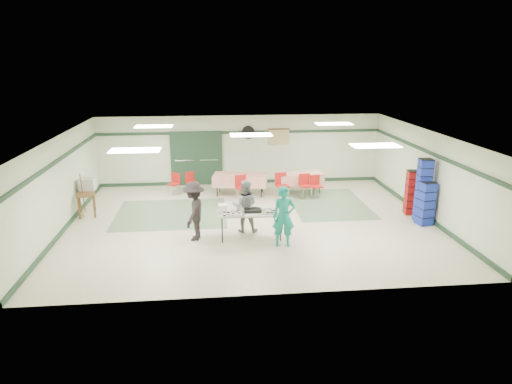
{
  "coord_description": "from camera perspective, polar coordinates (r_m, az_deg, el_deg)",
  "views": [
    {
      "loc": [
        -1.19,
        -13.09,
        4.84
      ],
      "look_at": [
        0.12,
        -0.3,
        1.03
      ],
      "focal_mm": 32.0,
      "sensor_mm": 36.0,
      "label": 1
    }
  ],
  "objects": [
    {
      "name": "office_printer",
      "position": [
        15.61,
        -20.33,
        0.96
      ],
      "size": [
        0.5,
        0.44,
        0.38
      ],
      "primitive_type": "cube",
      "rotation": [
        0.0,
        0.0,
        -0.02
      ],
      "color": "#ABABA6",
      "rests_on": "printer_table"
    },
    {
      "name": "chair_a",
      "position": [
        16.38,
        6.15,
        1.1
      ],
      "size": [
        0.46,
        0.46,
        0.85
      ],
      "rotation": [
        0.0,
        0.0,
        0.18
      ],
      "color": "#B7250E",
      "rests_on": "floor"
    },
    {
      "name": "volunteer_grey",
      "position": [
        13.02,
        -1.39,
        -1.76
      ],
      "size": [
        0.82,
        0.68,
        1.52
      ],
      "primitive_type": "imported",
      "rotation": [
        0.0,
        0.0,
        3.0
      ],
      "color": "gray",
      "rests_on": "floor"
    },
    {
      "name": "double_door_left",
      "position": [
        17.97,
        -8.94,
        4.11
      ],
      "size": [
        0.9,
        0.06,
        2.1
      ],
      "primitive_type": "cube",
      "color": "gray",
      "rests_on": "floor"
    },
    {
      "name": "chair_loose_b",
      "position": [
        16.9,
        -10.15,
        1.29
      ],
      "size": [
        0.51,
        0.51,
        0.79
      ],
      "rotation": [
        0.0,
        0.0,
        -0.54
      ],
      "color": "#B7250E",
      "rests_on": "floor"
    },
    {
      "name": "baseboard_back",
      "position": [
        18.24,
        -1.88,
        1.29
      ],
      "size": [
        11.0,
        0.06,
        0.12
      ],
      "primitive_type": "cube",
      "color": "#1E3826",
      "rests_on": "floor"
    },
    {
      "name": "wall_left",
      "position": [
        14.22,
        -23.27,
        0.91
      ],
      "size": [
        0.0,
        9.0,
        9.0
      ],
      "primitive_type": "plane",
      "rotation": [
        1.57,
        0.0,
        1.57
      ],
      "color": "beige",
      "rests_on": "floor"
    },
    {
      "name": "wall_right",
      "position": [
        15.11,
        20.65,
        2.06
      ],
      "size": [
        0.0,
        9.0,
        9.0
      ],
      "primitive_type": "plane",
      "rotation": [
        1.57,
        0.0,
        -1.57
      ],
      "color": "beige",
      "rests_on": "floor"
    },
    {
      "name": "volunteer_teal",
      "position": [
        12.03,
        3.48,
        -3.1
      ],
      "size": [
        0.63,
        0.44,
        1.63
      ],
      "primitive_type": "imported",
      "rotation": [
        0.0,
        0.0,
        -0.1
      ],
      "color": "#138779",
      "rests_on": "floor"
    },
    {
      "name": "dining_table_a",
      "position": [
        16.89,
        5.45,
        1.76
      ],
      "size": [
        1.76,
        0.97,
        0.77
      ],
      "rotation": [
        0.0,
        0.0,
        0.14
      ],
      "color": "red",
      "rests_on": "floor"
    },
    {
      "name": "scroll_banner",
      "position": [
        17.99,
        2.88,
        6.9
      ],
      "size": [
        0.8,
        0.02,
        0.6
      ],
      "primitive_type": "cube",
      "color": "tan",
      "rests_on": "wall_back"
    },
    {
      "name": "door_frame",
      "position": [
        17.93,
        -7.44,
        4.14
      ],
      "size": [
        2.0,
        0.03,
        2.15
      ],
      "primitive_type": "cube",
      "color": "#1E3826",
      "rests_on": "floor"
    },
    {
      "name": "wall_front",
      "position": [
        9.35,
        1.91,
        -5.43
      ],
      "size": [
        11.0,
        0.0,
        11.0
      ],
      "primitive_type": "plane",
      "rotation": [
        -1.57,
        0.0,
        0.0
      ],
      "color": "beige",
      "rests_on": "floor"
    },
    {
      "name": "chair_d",
      "position": [
        16.07,
        -1.87,
        0.92
      ],
      "size": [
        0.46,
        0.46,
        0.87
      ],
      "rotation": [
        0.0,
        0.0,
        0.15
      ],
      "color": "#B7250E",
      "rests_on": "floor"
    },
    {
      "name": "broom",
      "position": [
        15.35,
        -20.85,
        -0.22
      ],
      "size": [
        0.07,
        0.22,
        1.36
      ],
      "primitive_type": "cylinder",
      "rotation": [
        0.14,
        0.0,
        -0.19
      ],
      "color": "brown",
      "rests_on": "floor"
    },
    {
      "name": "sheet_tray_right",
      "position": [
        12.5,
        1.59,
        -2.51
      ],
      "size": [
        0.55,
        0.42,
        0.02
      ],
      "primitive_type": "cube",
      "rotation": [
        0.0,
        0.0,
        -0.03
      ],
      "color": "silver",
      "rests_on": "serving_table"
    },
    {
      "name": "printer_table",
      "position": [
        15.39,
        -20.5,
        -0.44
      ],
      "size": [
        0.74,
        0.97,
        0.74
      ],
      "rotation": [
        0.0,
        0.0,
        0.23
      ],
      "color": "brown",
      "rests_on": "floor"
    },
    {
      "name": "chair_b",
      "position": [
        16.22,
        3.23,
        1.15
      ],
      "size": [
        0.5,
        0.5,
        0.91
      ],
      "rotation": [
        0.0,
        0.0,
        0.21
      ],
      "color": "#B7250E",
      "rests_on": "floor"
    },
    {
      "name": "dining_table_b",
      "position": [
        16.6,
        -2.02,
        1.57
      ],
      "size": [
        2.03,
        1.17,
        0.77
      ],
      "rotation": [
        0.0,
        0.0,
        -0.17
      ],
      "color": "red",
      "rests_on": "floor"
    },
    {
      "name": "baseboard_left",
      "position": [
        14.58,
        -22.59,
        -3.97
      ],
      "size": [
        0.06,
        9.0,
        0.12
      ],
      "primitive_type": "cube",
      "rotation": [
        0.0,
        0.0,
        1.57
      ],
      "color": "#1E3826",
      "rests_on": "floor"
    },
    {
      "name": "foam_box_stack",
      "position": [
        12.5,
        -4.16,
        -2.05
      ],
      "size": [
        0.25,
        0.23,
        0.23
      ],
      "primitive_type": "cube",
      "rotation": [
        0.0,
        0.0,
        -0.03
      ],
      "color": "white",
      "rests_on": "serving_table"
    },
    {
      "name": "green_patch_a",
      "position": [
        14.96,
        -10.54,
        -2.67
      ],
      "size": [
        3.5,
        3.0,
        0.01
      ],
      "primitive_type": "cube",
      "color": "gray",
      "rests_on": "floor"
    },
    {
      "name": "sheet_tray_left",
      "position": [
        12.33,
        -2.92,
        -2.8
      ],
      "size": [
        0.64,
        0.49,
        0.02
      ],
      "primitive_type": "cube",
      "rotation": [
        0.0,
        0.0,
        -0.03
      ],
      "color": "silver",
      "rests_on": "serving_table"
    },
    {
      "name": "baking_pan",
      "position": [
        12.54,
        -0.41,
        -2.3
      ],
      "size": [
        0.48,
        0.3,
        0.08
      ],
      "primitive_type": "cube",
      "rotation": [
        0.0,
        0.0,
        -0.03
      ],
      "color": "black",
      "rests_on": "serving_table"
    },
    {
      "name": "serving_table",
      "position": [
        12.54,
        -0.65,
        -2.71
      ],
      "size": [
        1.86,
        0.79,
        0.76
      ],
      "rotation": [
        0.0,
        0.0,
        -0.03
      ],
      "color": "#ABABA6",
      "rests_on": "floor"
    },
    {
      "name": "trim_back",
      "position": [
        17.82,
        -1.94,
        7.47
      ],
      "size": [
        11.0,
        0.06,
        0.1
      ],
      "primitive_type": "cube",
      "color": "#1E3826",
      "rests_on": "wall_back"
    },
    {
      "name": "green_patch_b",
      "position": [
        15.88,
        9.02,
        -1.45
      ],
      "size": [
        2.5,
        3.5,
        0.01
      ],
      "primitive_type": "cube",
      "color": "gray",
      "rests_on": "floor"
    },
    {
      "name": "floor",
      "position": [
        14.01,
        -0.6,
        -3.72
      ],
      "size": [
        11.0,
        11.0,
        0.0
      ],
      "primitive_type": "plane",
      "color": "beige",
      "rests_on": "ground"
    },
    {
      "name": "crate_stack_blue_a",
      "position": [
        14.48,
        20.43,
        -1.34
      ],
      "size": [
        0.48,
        0.48,
        1.33
      ],
      "primitive_type": "cube",
      "rotation": [
        0.0,
        0.0,
        0.18
      ],
      "color": "#1B24A3",
      "rests_on": "floor"
    },
    {
      "name": "trim_left",
      "position": [
        14.06,
        -23.48,
        3.67
      ],
      "size": [
        0.06,
        9.0,
        0.1
      ],
      "primitive_type": "cube",
      "rotation": [
        0.0,
        0.0,
        1.57
      ],
      "color": "#1E3826",
      "rests_on": "wall_back"
    },
    {
      "name": "volunteer_dark",
      "position": [
        12.54,
        -7.76,
        -2.37
      ],
      "size": [
        0.82,
        1.16,
        1.64
      ],
      "primitive_type": "imported",
      "rotation": [
        0.0,
        0.0,
        -1.78
      ],
      "color": "black",
      "rests_on": "floor"
    },
    {
      "name": "ceiling",
      "position": [
        13.32,
        -0.63,
        7.24
      ],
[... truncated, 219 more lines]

